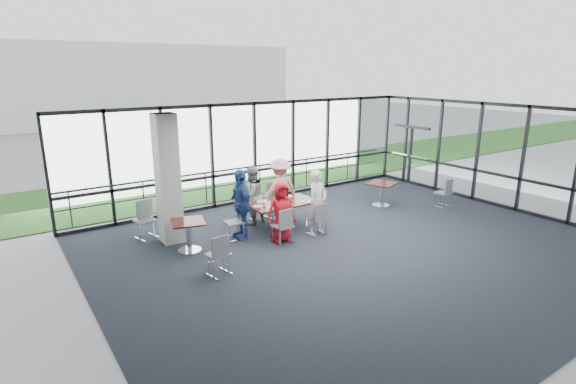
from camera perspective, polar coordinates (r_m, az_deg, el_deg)
floor at (r=11.12m, az=9.05°, el=-7.08°), size 12.00×10.00×0.02m
ceiling at (r=10.33m, az=9.81°, el=9.61°), size 12.00×10.00×0.04m
wall_left at (r=7.94m, az=-24.10°, el=-5.17°), size 0.10×10.00×3.20m
curtain_wall_back at (r=14.55m, az=-4.24°, el=5.06°), size 12.00×0.10×3.20m
curtain_wall_right at (r=15.30m, az=26.04°, el=4.05°), size 0.10×10.00×3.20m
exit_door at (r=17.52m, az=15.25°, el=4.50°), size 0.12×1.60×2.10m
structural_column at (r=11.30m, az=-15.02°, el=1.55°), size 0.50×0.50×3.20m
apron at (r=19.29m, az=-11.62°, el=2.45°), size 80.00×70.00×0.02m
grass_strip at (r=17.49m, az=-9.07°, el=1.35°), size 80.00×5.00×0.01m
hangar_main at (r=40.97m, az=-18.88°, el=12.95°), size 24.00×10.00×6.00m
guard_rail at (r=15.29m, az=-5.29°, el=1.33°), size 12.00×0.06×0.06m
main_table at (r=12.06m, az=-0.80°, el=-1.89°), size 1.86×1.03×0.75m
side_table_left at (r=10.85m, az=-12.55°, el=-4.32°), size 0.92×0.92×0.75m
side_table_right at (r=14.39m, az=11.80°, el=0.66°), size 1.03×1.03×0.75m
diner_near_left at (r=11.18m, az=-0.87°, el=-2.53°), size 0.83×0.63×1.52m
diner_near_right at (r=11.62m, az=3.77°, el=-1.36°), size 0.70×0.57×1.72m
diner_far_left at (r=12.43m, az=-4.64°, el=-0.46°), size 0.88×0.66×1.63m
diner_far_right at (r=12.88m, az=-1.02°, el=0.43°), size 1.15×0.62×1.75m
diner_end at (r=11.41m, az=-6.01°, el=-1.53°), size 0.65×1.09×1.80m
chair_main_nl at (r=11.11m, az=-0.74°, el=-4.32°), size 0.50×0.50×0.91m
chair_main_nr at (r=11.75m, az=3.66°, el=-3.40°), size 0.43×0.43×0.85m
chair_main_fl at (r=12.66m, az=-5.12°, el=-2.02°), size 0.46×0.46×0.85m
chair_main_fr at (r=13.04m, az=-1.65°, el=-1.13°), size 0.57×0.57×0.99m
chair_main_end at (r=11.47m, az=-6.88°, el=-3.83°), size 0.46×0.46×0.89m
chair_spare_la at (r=9.57m, az=-8.85°, el=-7.87°), size 0.52×0.52×0.91m
chair_spare_lb at (r=11.99m, az=-17.64°, el=-3.48°), size 0.57×0.57×0.95m
chair_spare_r at (r=14.84m, az=19.09°, el=-0.11°), size 0.49×0.49×0.90m
plate_nl at (r=11.53m, az=-2.01°, el=-2.00°), size 0.25×0.25×0.01m
plate_nr at (r=12.04m, az=2.23°, el=-1.23°), size 0.25×0.25×0.01m
plate_fl at (r=12.06m, az=-3.37°, el=-1.23°), size 0.27×0.27×0.01m
plate_fr at (r=12.55m, az=-0.10°, el=-0.54°), size 0.28×0.28×0.01m
plate_end at (r=11.66m, az=-3.87°, el=-1.82°), size 0.24×0.24×0.01m
tumbler_a at (r=11.74m, az=-1.17°, el=-1.32°), size 0.07×0.07×0.15m
tumbler_b at (r=11.98m, az=0.64°, el=-1.03°), size 0.06×0.06×0.13m
tumbler_c at (r=12.21m, az=-1.20°, el=-0.69°), size 0.07×0.07×0.14m
tumbler_d at (r=11.53m, az=-3.06°, el=-1.66°), size 0.07×0.07×0.15m
menu_a at (r=11.63m, az=-0.59°, el=-1.86°), size 0.36×0.28×0.00m
menu_b at (r=12.20m, az=3.02°, el=-1.06°), size 0.35×0.29×0.00m
menu_c at (r=12.42m, az=-1.18°, el=-0.73°), size 0.32×0.26×0.00m
condiment_caddy at (r=12.10m, az=-0.95°, el=-1.09°), size 0.10×0.07×0.04m
ketchup_bottle at (r=12.04m, az=-0.86°, el=-0.82°), size 0.06×0.06×0.18m
green_bottle at (r=12.08m, az=-0.36°, el=-0.71°), size 0.05×0.05×0.20m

